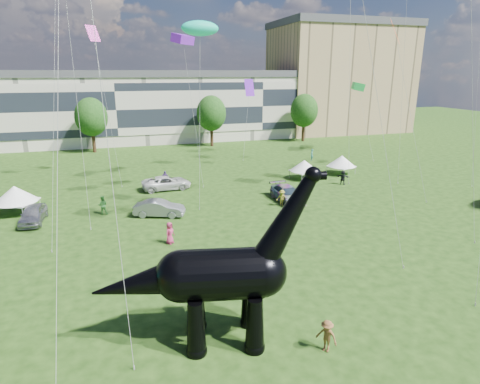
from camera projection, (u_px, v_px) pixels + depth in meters
name	position (u px, v px, depth m)	size (l,w,h in m)	color
ground	(294.00, 321.00, 21.53)	(220.00, 220.00, 0.00)	#16330C
terrace_row	(116.00, 110.00, 74.27)	(78.00, 11.00, 12.00)	beige
apartment_block	(339.00, 80.00, 89.13)	(28.00, 18.00, 22.00)	tan
tree_mid_left	(91.00, 114.00, 64.82)	(5.20, 5.20, 9.44)	#382314
tree_mid_right	(211.00, 111.00, 70.47)	(5.20, 5.20, 9.44)	#382314
tree_far_right	(304.00, 108.00, 75.56)	(5.20, 5.20, 9.44)	#382314
dinosaur_sculpture	(214.00, 277.00, 19.11)	(11.17, 4.09, 9.11)	black
car_silver	(33.00, 214.00, 35.37)	(1.83, 4.54, 1.55)	#A4A4A9
car_grey	(159.00, 208.00, 36.96)	(1.60, 4.60, 1.52)	gray
car_white	(167.00, 183.00, 45.40)	(2.54, 5.50, 1.53)	silver
car_dark	(287.00, 194.00, 41.26)	(2.17, 5.33, 1.55)	#595960
gazebo_near	(304.00, 166.00, 49.58)	(4.07, 4.07, 2.40)	white
gazebo_far	(342.00, 161.00, 51.93)	(4.68, 4.68, 2.47)	white
gazebo_left	(15.00, 194.00, 37.33)	(5.02, 5.02, 2.69)	white
visitors	(208.00, 208.00, 36.91)	(44.79, 40.09, 1.80)	#398434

